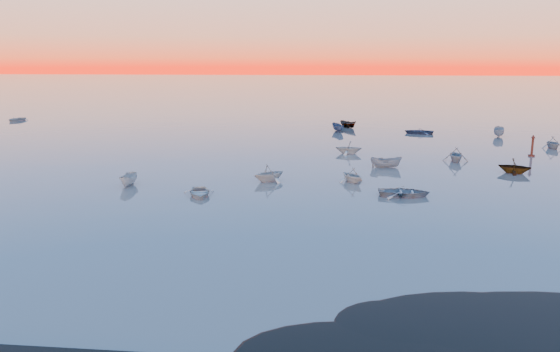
# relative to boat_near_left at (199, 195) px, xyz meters

# --- Properties ---
(ground) EXTENTS (600.00, 600.00, 0.00)m
(ground) POSITION_rel_boat_near_left_xyz_m (6.14, 75.63, 0.00)
(ground) COLOR #6A5E58
(ground) RESTS_ON ground
(mud_lobes) EXTENTS (140.00, 6.00, 0.07)m
(mud_lobes) POSITION_rel_boat_near_left_xyz_m (6.14, -25.37, 0.01)
(mud_lobes) COLOR black
(mud_lobes) RESTS_ON ground
(moored_fleet) EXTENTS (124.00, 58.00, 1.20)m
(moored_fleet) POSITION_rel_boat_near_left_xyz_m (6.14, 28.63, 0.00)
(moored_fleet) COLOR beige
(moored_fleet) RESTS_ON ground
(boat_near_left) EXTENTS (4.25, 2.69, 0.99)m
(boat_near_left) POSITION_rel_boat_near_left_xyz_m (0.00, 0.00, 0.00)
(boat_near_left) COLOR beige
(boat_near_left) RESTS_ON ground
(boat_near_center) EXTENTS (1.60, 3.66, 1.26)m
(boat_near_center) POSITION_rel_boat_near_left_xyz_m (18.36, 15.39, 0.00)
(boat_near_center) COLOR gray
(boat_near_center) RESTS_ON ground
(boat_near_right) EXTENTS (4.00, 2.04, 1.36)m
(boat_near_right) POSITION_rel_boat_near_left_xyz_m (27.27, 20.06, 0.00)
(boat_near_right) COLOR gray
(boat_near_right) RESTS_ON ground
(channel_marker) EXTENTS (0.82, 0.82, 2.91)m
(channel_marker) POSITION_rel_boat_near_left_xyz_m (37.86, 24.82, 1.15)
(channel_marker) COLOR #40160D
(channel_marker) RESTS_ON ground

